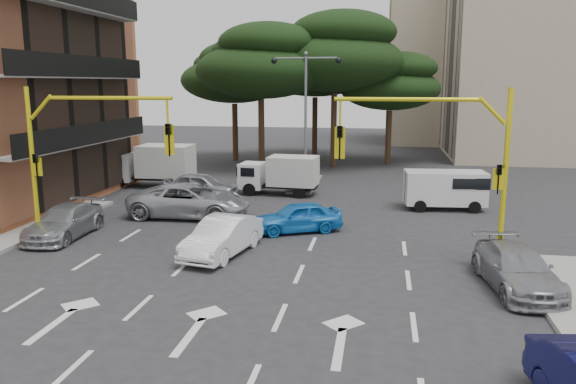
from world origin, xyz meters
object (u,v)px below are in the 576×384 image
street_lamp_center (306,95)px  car_blue_compact (297,217)px  car_silver_wagon (64,222)px  box_truck_b (279,175)px  car_white_hatch (222,237)px  signal_mast_right (450,152)px  car_silver_cross_a (190,201)px  car_silver_cross_b (201,186)px  signal_mast_left (74,144)px  car_silver_parked (517,269)px  box_truck_a (151,166)px  van_white (445,190)px

street_lamp_center → car_blue_compact: street_lamp_center is taller
car_silver_wagon → box_truck_b: 12.28m
car_white_hatch → street_lamp_center: bearing=97.3°
signal_mast_right → car_silver_cross_a: size_ratio=1.08×
street_lamp_center → car_silver_cross_b: bearing=-135.8°
signal_mast_left → car_silver_parked: (15.47, -2.21, -3.25)m
street_lamp_center → box_truck_b: bearing=-108.9°
box_truck_b → signal_mast_right: bearing=-140.2°
signal_mast_left → car_silver_cross_b: signal_mast_left is taller
signal_mast_left → box_truck_b: bearing=62.3°
car_white_hatch → car_silver_cross_a: size_ratio=0.75×
box_truck_a → box_truck_b: (7.96, -1.04, -0.18)m
van_white → box_truck_b: bearing=-109.9°
car_blue_compact → signal_mast_left: bearing=-92.8°
street_lamp_center → car_blue_compact: 11.85m
car_silver_parked → van_white: size_ratio=1.14×
signal_mast_right → van_white: size_ratio=1.56×
signal_mast_right → signal_mast_left: same height
car_blue_compact → car_silver_parked: bearing=29.2°
signal_mast_right → box_truck_a: bearing=142.8°
signal_mast_right → car_blue_compact: (-5.65, 3.23, -3.25)m
street_lamp_center → car_silver_wagon: size_ratio=1.78×
box_truck_a → street_lamp_center: bearing=-78.3°
car_silver_parked → box_truck_a: size_ratio=0.86×
car_silver_parked → box_truck_b: (-9.71, 13.18, 0.44)m
car_blue_compact → box_truck_b: box_truck_b is taller
car_white_hatch → car_silver_wagon: (-6.95, 1.27, -0.05)m
signal_mast_right → car_silver_cross_a: 12.46m
car_white_hatch → car_silver_cross_b: 10.35m
box_truck_b → signal_mast_left: bearing=156.5°
signal_mast_left → car_white_hatch: signal_mast_left is taller
car_silver_cross_b → box_truck_a: size_ratio=0.80×
car_white_hatch → van_white: bearing=57.7°
car_silver_parked → signal_mast_right: bearing=122.2°
box_truck_b → car_white_hatch: bearing=-175.8°
street_lamp_center → car_silver_cross_b: (-5.00, -4.86, -4.73)m
car_white_hatch → box_truck_b: size_ratio=0.94×
car_silver_wagon → signal_mast_left: bearing=-37.4°
car_silver_parked → van_white: van_white is taller
car_silver_wagon → car_white_hatch: bearing=-12.0°
box_truck_a → signal_mast_left: bearing=-170.5°
car_white_hatch → car_silver_cross_b: bearing=123.9°
street_lamp_center → box_truck_a: size_ratio=1.52×
street_lamp_center → car_silver_parked: (8.67, -16.22, -4.79)m
car_silver_wagon → street_lamp_center: bearing=57.0°
signal_mast_right → street_lamp_center: 15.65m
car_white_hatch → car_silver_parked: size_ratio=0.95×
signal_mast_left → box_truck_b: signal_mast_left is taller
signal_mast_left → street_lamp_center: (6.80, 14.01, 1.54)m
car_silver_parked → box_truck_b: box_truck_b is taller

